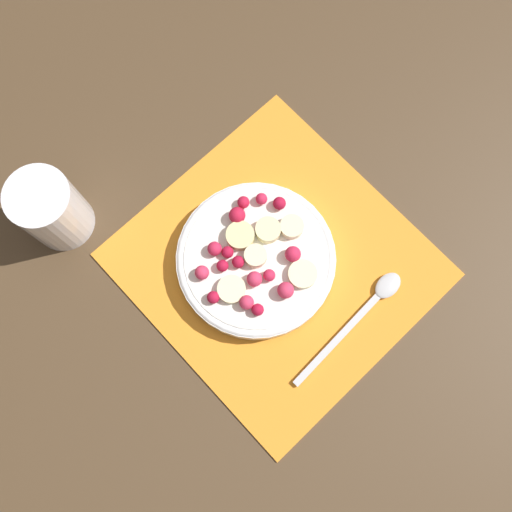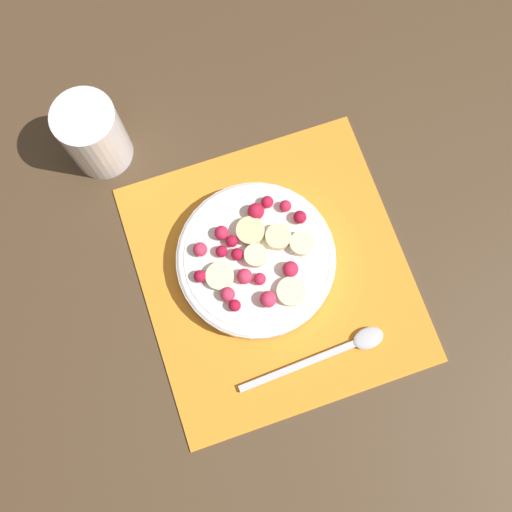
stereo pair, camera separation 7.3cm
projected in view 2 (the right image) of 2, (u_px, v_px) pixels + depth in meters
ground_plane at (274, 273)px, 0.77m from camera, size 3.00×3.00×0.00m
placemat at (274, 273)px, 0.77m from camera, size 0.37×0.35×0.01m
fruit_bowl at (256, 259)px, 0.75m from camera, size 0.21×0.21×0.05m
spoon at (341, 349)px, 0.74m from camera, size 0.03×0.20×0.01m
drinking_glass at (94, 135)px, 0.76m from camera, size 0.08×0.08×0.11m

